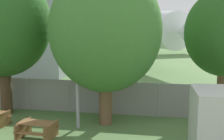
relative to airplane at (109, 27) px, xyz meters
The scene contains 6 objects.
perimeter_fence 26.21m from the airplane, 78.74° to the right, with size 56.07×0.07×1.87m.
airplane is the anchor object (origin of this frame).
picnic_bench_near_cabin 29.94m from the airplane, 85.45° to the right, with size 1.70×1.53×0.76m.
tree_near_hangar 26.41m from the airplane, 91.87° to the right, with size 5.28×5.28×7.96m.
tree_left_of_cabin 27.62m from the airplane, 79.55° to the right, with size 5.52×5.52×7.80m.
light_mast 28.27m from the airplane, 82.30° to the right, with size 0.44×0.44×9.15m.
Camera 1 is at (2.94, -5.12, 5.38)m, focal length 50.00 mm.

